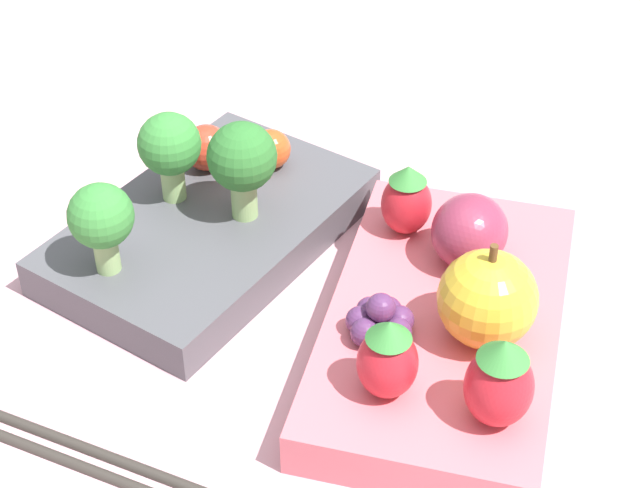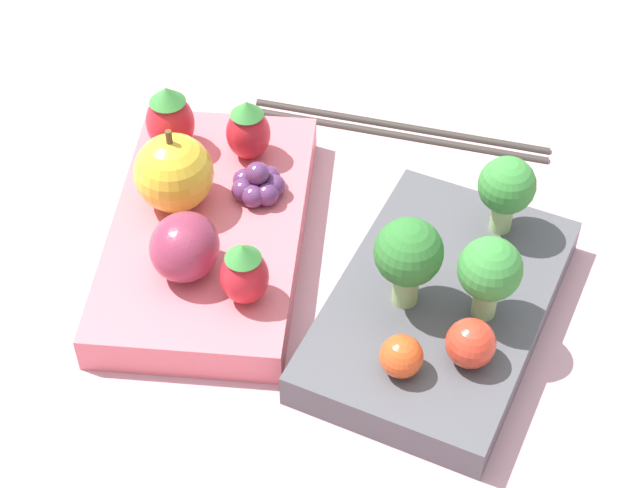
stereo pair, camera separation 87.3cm
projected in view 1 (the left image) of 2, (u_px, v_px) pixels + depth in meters
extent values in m
plane|color=#C6939E|center=(321.00, 292.00, 0.59)|extent=(4.00, 4.00, 0.00)
cube|color=#4C4C51|center=(209.00, 230.00, 0.61)|extent=(0.20, 0.15, 0.02)
cube|color=#DB6670|center=(444.00, 328.00, 0.55)|extent=(0.22, 0.15, 0.02)
cylinder|color=#93B770|center=(244.00, 198.00, 0.60)|extent=(0.01, 0.01, 0.02)
sphere|color=#2D702D|center=(242.00, 157.00, 0.58)|extent=(0.04, 0.04, 0.04)
cylinder|color=#93B770|center=(107.00, 254.00, 0.56)|extent=(0.01, 0.01, 0.02)
sphere|color=#388438|center=(101.00, 216.00, 0.55)|extent=(0.03, 0.03, 0.03)
cylinder|color=#93B770|center=(173.00, 182.00, 0.61)|extent=(0.01, 0.01, 0.02)
sphere|color=#388438|center=(169.00, 144.00, 0.59)|extent=(0.04, 0.04, 0.04)
sphere|color=#DB4C1E|center=(271.00, 149.00, 0.63)|extent=(0.02, 0.02, 0.02)
sphere|color=red|center=(206.00, 147.00, 0.63)|extent=(0.03, 0.03, 0.03)
sphere|color=gold|center=(487.00, 299.00, 0.51)|extent=(0.05, 0.05, 0.05)
cylinder|color=brown|center=(493.00, 255.00, 0.49)|extent=(0.00, 0.00, 0.01)
ellipsoid|color=red|center=(406.00, 204.00, 0.58)|extent=(0.03, 0.03, 0.04)
cone|color=#388438|center=(408.00, 174.00, 0.57)|extent=(0.02, 0.02, 0.01)
ellipsoid|color=red|center=(387.00, 363.00, 0.49)|extent=(0.03, 0.03, 0.04)
cone|color=#388438|center=(389.00, 330.00, 0.47)|extent=(0.02, 0.02, 0.01)
ellipsoid|color=red|center=(499.00, 387.00, 0.47)|extent=(0.03, 0.03, 0.04)
cone|color=#388438|center=(504.00, 350.00, 0.46)|extent=(0.02, 0.02, 0.01)
ellipsoid|color=#892D47|center=(470.00, 231.00, 0.56)|extent=(0.04, 0.04, 0.04)
sphere|color=#562D5B|center=(388.00, 311.00, 0.53)|extent=(0.01, 0.01, 0.01)
sphere|color=#562D5B|center=(370.00, 311.00, 0.53)|extent=(0.01, 0.01, 0.01)
sphere|color=#562D5B|center=(360.00, 320.00, 0.52)|extent=(0.01, 0.01, 0.01)
sphere|color=#562D5B|center=(365.00, 332.00, 0.52)|extent=(0.01, 0.01, 0.01)
sphere|color=#562D5B|center=(381.00, 337.00, 0.51)|extent=(0.01, 0.01, 0.01)
sphere|color=#562D5B|center=(397.00, 332.00, 0.52)|extent=(0.01, 0.01, 0.01)
sphere|color=#562D5B|center=(399.00, 320.00, 0.52)|extent=(0.01, 0.01, 0.01)
sphere|color=#562D5B|center=(381.00, 308.00, 0.52)|extent=(0.01, 0.01, 0.01)
cylinder|color=#332D28|center=(156.00, 471.00, 0.49)|extent=(0.01, 0.21, 0.01)
cylinder|color=#332D28|center=(144.00, 487.00, 0.48)|extent=(0.01, 0.21, 0.01)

